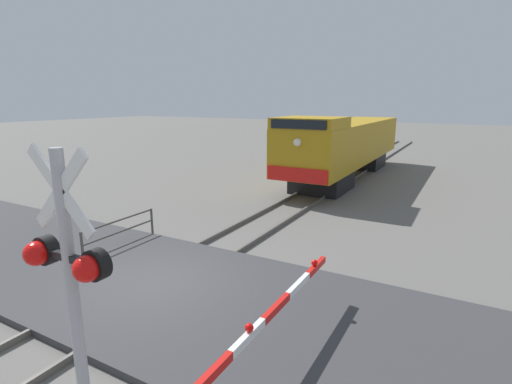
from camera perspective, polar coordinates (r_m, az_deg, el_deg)
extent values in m
plane|color=#605E59|center=(10.52, -14.77, -13.39)|extent=(160.00, 160.00, 0.00)
cube|color=#59544C|center=(10.96, -17.58, -12.03)|extent=(0.08, 80.00, 0.15)
cube|color=#59544C|center=(10.04, -11.74, -14.08)|extent=(0.08, 80.00, 0.15)
cube|color=#38383A|center=(10.48, -14.80, -13.01)|extent=(36.00, 5.51, 0.16)
cube|color=black|center=(20.74, 9.66, 1.66)|extent=(2.58, 3.20, 1.05)
cube|color=black|center=(28.63, 15.29, 4.57)|extent=(2.58, 3.20, 1.05)
cube|color=#B28414|center=(24.42, 13.13, 7.25)|extent=(3.04, 15.15, 2.32)
cube|color=#B28414|center=(18.53, 7.99, 10.01)|extent=(2.98, 2.94, 0.50)
cube|color=black|center=(17.15, 6.15, 9.80)|extent=(2.58, 0.06, 0.40)
cube|color=red|center=(17.41, 5.96, 2.50)|extent=(2.89, 0.08, 0.64)
sphere|color=#F2EACC|center=(17.19, 6.06, 7.23)|extent=(0.36, 0.36, 0.36)
cylinder|color=#ADADB2|center=(5.14, -24.68, -17.88)|extent=(0.14, 0.14, 4.18)
cube|color=white|center=(4.56, -26.66, 0.18)|extent=(0.95, 0.04, 0.95)
cube|color=white|center=(4.56, -26.66, 0.18)|extent=(0.95, 0.04, 0.95)
cube|color=black|center=(4.76, -25.72, -8.63)|extent=(1.04, 0.08, 0.08)
sphere|color=red|center=(5.05, -29.45, -7.83)|extent=(0.28, 0.28, 0.28)
sphere|color=red|center=(4.39, -23.54, -10.27)|extent=(0.28, 0.28, 0.28)
cylinder|color=black|center=(5.11, -28.31, -7.47)|extent=(0.34, 0.14, 0.34)
cylinder|color=black|center=(4.46, -22.31, -9.80)|extent=(0.34, 0.14, 0.34)
cube|color=red|center=(5.79, -6.73, -25.15)|extent=(0.10, 1.00, 0.14)
cube|color=white|center=(6.46, -1.23, -20.46)|extent=(0.10, 1.00, 0.14)
cube|color=red|center=(7.21, 2.94, -16.59)|extent=(0.10, 1.00, 0.14)
cube|color=white|center=(8.01, 6.17, -13.40)|extent=(0.10, 1.00, 0.14)
cube|color=red|center=(8.85, 8.74, -10.78)|extent=(0.10, 1.00, 0.14)
sphere|color=red|center=(6.42, -1.00, -19.21)|extent=(0.14, 0.14, 0.14)
sphere|color=red|center=(8.71, 8.54, -10.19)|extent=(0.14, 0.14, 0.14)
cylinder|color=#4C4742|center=(12.50, -24.07, -7.40)|extent=(0.08, 0.08, 0.95)
cylinder|color=#4C4742|center=(14.26, -14.98, -4.17)|extent=(0.08, 0.08, 0.95)
cylinder|color=#4C4742|center=(13.21, -19.36, -3.91)|extent=(0.06, 2.84, 0.06)
cylinder|color=#4C4742|center=(13.32, -19.23, -5.50)|extent=(0.06, 2.84, 0.06)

